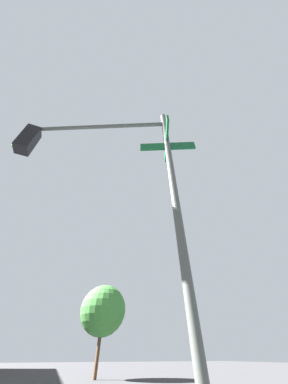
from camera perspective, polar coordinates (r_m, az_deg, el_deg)
name	(u,v)px	position (r m, az deg, el deg)	size (l,w,h in m)	color
traffic_signal_near	(95,158)	(3.76, -14.85, 10.27)	(1.84, 3.58, 5.62)	#474C47
street_tree	(103,310)	(17.24, -12.55, -32.14)	(3.44, 3.44, 5.54)	#4C331E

